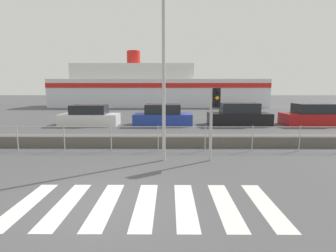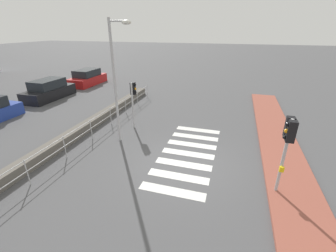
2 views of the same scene
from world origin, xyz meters
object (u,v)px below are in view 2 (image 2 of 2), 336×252
streetlamp (117,70)px  parked_car_red (88,78)px  traffic_light_near (288,137)px  parked_car_black (49,91)px  traffic_light_far (133,95)px

streetlamp → parked_car_red: (10.23, 9.17, -2.92)m
streetlamp → parked_car_red: 14.04m
parked_car_red → streetlamp: bearing=-138.1°
traffic_light_near → streetlamp: (2.07, 6.91, 1.38)m
parked_car_black → parked_car_red: 5.18m
traffic_light_near → streetlamp: size_ratio=0.49×
traffic_light_near → parked_car_black: bearing=66.1°
parked_car_black → parked_car_red: (5.18, 0.00, -0.02)m
traffic_light_near → parked_car_black: 17.65m
traffic_light_near → parked_car_red: bearing=52.6°
traffic_light_near → traffic_light_far: 8.06m
traffic_light_near → streetlamp: bearing=73.3°
parked_car_black → streetlamp: bearing=-118.8°
traffic_light_far → parked_car_black: (3.27, 9.00, -1.25)m
traffic_light_near → parked_car_red: 20.30m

